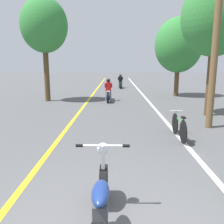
{
  "coord_description": "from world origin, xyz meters",
  "views": [
    {
      "loc": [
        0.08,
        -2.67,
        2.3
      ],
      "look_at": [
        -0.04,
        4.2,
        0.9
      ],
      "focal_mm": 38.0,
      "sensor_mm": 36.0,
      "label": 1
    }
  ],
  "objects": [
    {
      "name": "utility_pole",
      "position": [
        3.5,
        5.83,
        2.98
      ],
      "size": [
        1.1,
        0.24,
        5.78
      ],
      "color": "brown",
      "rests_on": "ground"
    },
    {
      "name": "lane_stripe_edge",
      "position": [
        2.11,
        12.2,
        0.0
      ],
      "size": [
        0.14,
        48.0,
        0.01
      ],
      "primitive_type": "cube",
      "color": "white",
      "rests_on": "ground"
    },
    {
      "name": "lane_stripe_center",
      "position": [
        -1.7,
        12.2,
        0.0
      ],
      "size": [
        0.14,
        48.0,
        0.01
      ],
      "primitive_type": "cube",
      "color": "yellow",
      "rests_on": "ground"
    },
    {
      "name": "roadside_tree_right_far",
      "position": [
        4.44,
        14.53,
        3.56
      ],
      "size": [
        3.3,
        2.97,
        5.47
      ],
      "color": "#513A23",
      "rests_on": "ground"
    },
    {
      "name": "motorcycle_rider_lead",
      "position": [
        -0.4,
        12.09,
        0.54
      ],
      "size": [
        0.5,
        2.18,
        1.41
      ],
      "color": "black",
      "rests_on": "ground"
    },
    {
      "name": "bicycle_parked",
      "position": [
        2.05,
        4.52,
        0.37
      ],
      "size": [
        0.44,
        1.68,
        0.81
      ],
      "color": "black",
      "rests_on": "ground"
    },
    {
      "name": "motorcycle_foreground",
      "position": [
        -0.12,
        0.25,
        0.43
      ],
      "size": [
        0.83,
        2.17,
        1.09
      ],
      "color": "black",
      "rests_on": "ground"
    },
    {
      "name": "roadside_tree_left",
      "position": [
        -4.21,
        12.08,
        4.51
      ],
      "size": [
        2.81,
        2.53,
        6.16
      ],
      "color": "#513A23",
      "rests_on": "ground"
    },
    {
      "name": "motorcycle_rider_far",
      "position": [
        0.5,
        20.27,
        0.51
      ],
      "size": [
        0.5,
        1.99,
        1.34
      ],
      "color": "black",
      "rests_on": "ground"
    },
    {
      "name": "roadside_tree_right_near",
      "position": [
        4.26,
        7.96,
        4.21
      ],
      "size": [
        2.86,
        2.57,
        5.88
      ],
      "color": "#513A23",
      "rests_on": "ground"
    }
  ]
}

